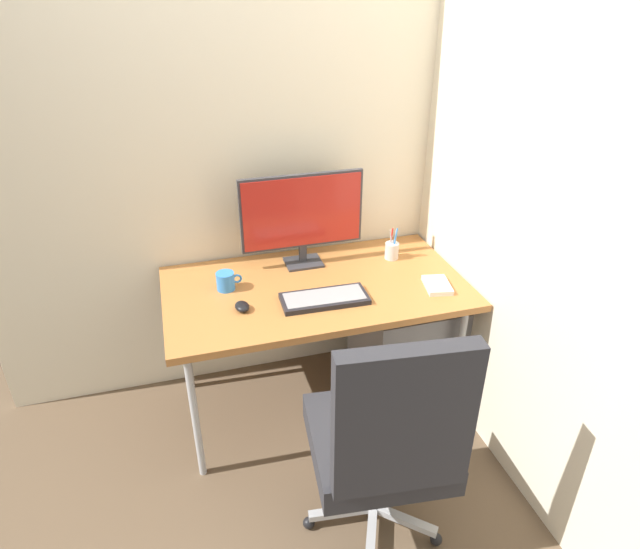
# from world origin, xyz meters

# --- Properties ---
(ground_plane) EXTENTS (8.00, 8.00, 0.00)m
(ground_plane) POSITION_xyz_m (0.00, 0.00, 0.00)
(ground_plane) COLOR brown
(wall_back) EXTENTS (3.10, 0.04, 2.80)m
(wall_back) POSITION_xyz_m (0.00, 0.42, 1.40)
(wall_back) COLOR beige
(wall_back) RESTS_ON ground_plane
(wall_side_right) EXTENTS (0.04, 2.46, 2.80)m
(wall_side_right) POSITION_xyz_m (0.74, -0.24, 1.40)
(wall_side_right) COLOR beige
(wall_side_right) RESTS_ON ground_plane
(desk) EXTENTS (1.42, 0.78, 0.73)m
(desk) POSITION_xyz_m (0.00, 0.00, 0.68)
(desk) COLOR #B27038
(desk) RESTS_ON ground_plane
(office_chair) EXTENTS (0.58, 0.61, 1.07)m
(office_chair) POSITION_xyz_m (0.03, -0.85, 0.55)
(office_chair) COLOR black
(office_chair) RESTS_ON ground_plane
(filing_cabinet) EXTENTS (0.47, 0.50, 0.58)m
(filing_cabinet) POSITION_xyz_m (0.49, -0.01, 0.29)
(filing_cabinet) COLOR slate
(filing_cabinet) RESTS_ON ground_plane
(monitor) EXTENTS (0.61, 0.15, 0.47)m
(monitor) POSITION_xyz_m (-0.00, 0.24, 1.00)
(monitor) COLOR #333338
(monitor) RESTS_ON desk
(keyboard) EXTENTS (0.40, 0.18, 0.03)m
(keyboard) POSITION_xyz_m (-0.00, -0.15, 0.74)
(keyboard) COLOR black
(keyboard) RESTS_ON desk
(mouse) EXTENTS (0.07, 0.09, 0.04)m
(mouse) POSITION_xyz_m (-0.37, -0.12, 0.75)
(mouse) COLOR black
(mouse) RESTS_ON desk
(pen_holder) EXTENTS (0.07, 0.07, 0.17)m
(pen_holder) POSITION_xyz_m (0.45, 0.16, 0.78)
(pen_holder) COLOR silver
(pen_holder) RESTS_ON desk
(notebook) EXTENTS (0.14, 0.18, 0.02)m
(notebook) POSITION_xyz_m (0.55, -0.18, 0.74)
(notebook) COLOR silver
(notebook) RESTS_ON desk
(coffee_mug) EXTENTS (0.12, 0.09, 0.09)m
(coffee_mug) POSITION_xyz_m (-0.41, 0.08, 0.77)
(coffee_mug) COLOR #337FD8
(coffee_mug) RESTS_ON desk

